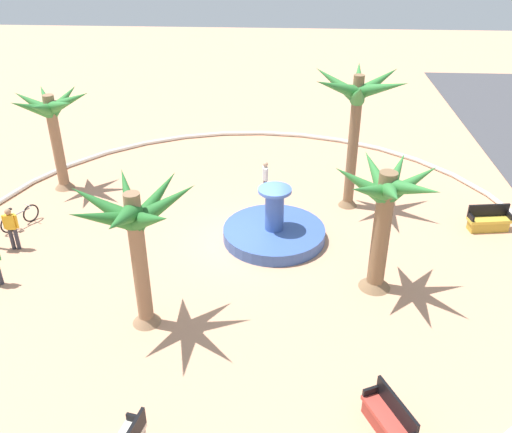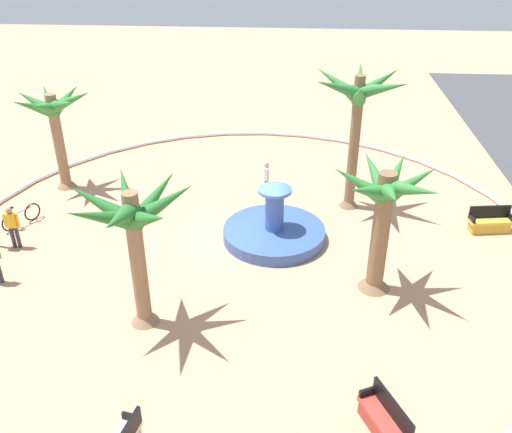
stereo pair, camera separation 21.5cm
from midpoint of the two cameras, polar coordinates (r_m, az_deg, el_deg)
ground_plane at (r=20.71m, az=-0.50°, el=-2.45°), size 80.00×80.00×0.00m
plaza_curb at (r=20.66m, az=-0.50°, el=-2.22°), size 21.81×21.81×0.20m
fountain at (r=20.66m, az=2.17°, el=-1.58°), size 3.80×3.80×2.10m
palm_tree_near_fountain at (r=17.10m, az=13.39°, el=1.13°), size 3.51×3.43×4.40m
palm_tree_by_curb at (r=15.35m, az=-12.13°, el=-0.81°), size 3.68×3.67×4.61m
palm_tree_mid_plaza at (r=24.74m, az=-19.81°, el=9.68°), size 3.23×3.34×4.45m
palm_tree_far_side at (r=21.68m, az=10.70°, el=11.23°), size 3.88×3.68×5.72m
bench_east at (r=14.25m, az=13.45°, el=-19.86°), size 1.66×1.13×1.00m
bench_west at (r=22.94m, az=23.10°, el=-0.64°), size 0.72×1.65×1.00m
bicycle_red_frame at (r=23.27m, az=-22.71°, el=-0.01°), size 1.53×0.90×0.94m
person_cyclist_helmet at (r=21.62m, az=-23.46°, el=-0.84°), size 0.24×0.53×1.64m
person_pedestrian_stroll at (r=23.38m, az=1.33°, el=4.03°), size 0.53×0.25×1.61m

